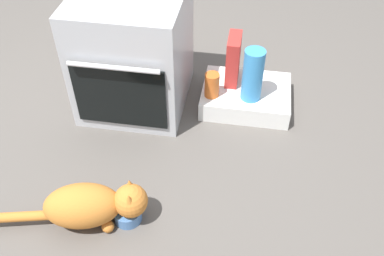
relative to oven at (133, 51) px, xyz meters
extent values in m
plane|color=#56514C|center=(0.01, -0.37, -0.33)|extent=(8.00, 8.00, 0.00)
cube|color=#B7BABF|center=(0.00, 0.00, 0.00)|extent=(0.56, 0.59, 0.66)
cube|color=black|center=(0.00, -0.30, -0.08)|extent=(0.48, 0.01, 0.36)
cylinder|color=silver|center=(0.00, -0.32, 0.12)|extent=(0.45, 0.02, 0.02)
cube|color=white|center=(0.63, 0.05, -0.27)|extent=(0.49, 0.38, 0.11)
cylinder|color=#4C7AB7|center=(0.17, -0.83, -0.30)|extent=(0.12, 0.12, 0.06)
sphere|color=brown|center=(0.17, -0.83, -0.28)|extent=(0.07, 0.07, 0.07)
ellipsoid|color=#C6752D|center=(-0.01, -0.88, -0.21)|extent=(0.37, 0.27, 0.20)
sphere|color=#C6752D|center=(0.19, -0.83, -0.20)|extent=(0.15, 0.15, 0.15)
cone|color=#C6752D|center=(0.18, -0.79, -0.14)|extent=(0.05, 0.05, 0.07)
cone|color=#C6752D|center=(0.20, -0.87, -0.14)|extent=(0.05, 0.05, 0.07)
cylinder|color=#C6752D|center=(-0.28, -0.94, -0.26)|extent=(0.29, 0.11, 0.05)
sphere|color=#C6752D|center=(0.07, -0.80, -0.30)|extent=(0.06, 0.06, 0.06)
sphere|color=#C6752D|center=(0.10, -0.91, -0.30)|extent=(0.06, 0.06, 0.06)
cube|color=#B72D28|center=(0.53, 0.12, -0.07)|extent=(0.07, 0.18, 0.28)
cylinder|color=#388CD1|center=(0.65, -0.03, -0.06)|extent=(0.11, 0.11, 0.30)
cylinder|color=#D16023|center=(0.44, -0.04, -0.14)|extent=(0.08, 0.08, 0.14)
camera|label=1|loc=(0.63, -1.90, 1.29)|focal=40.30mm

